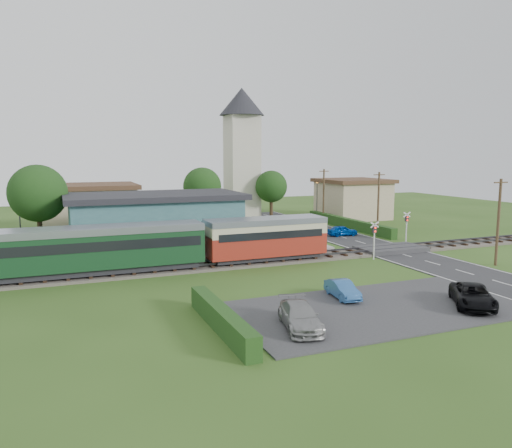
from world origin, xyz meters
name	(u,v)px	position (x,y,z in m)	size (l,w,h in m)	color
ground	(305,265)	(0.00, 0.00, 0.00)	(120.00, 120.00, 0.00)	#2D4C19
railway_track	(294,259)	(0.00, 2.00, 0.11)	(76.00, 3.20, 0.49)	#4C443D
road	(405,255)	(10.00, 0.00, 0.03)	(6.00, 70.00, 0.05)	#28282B
car_park	(377,308)	(-1.50, -12.00, 0.04)	(17.00, 9.00, 0.08)	#333335
crossing_deck	(391,249)	(10.00, 2.00, 0.23)	(6.20, 3.40, 0.45)	#333335
platform	(169,259)	(-10.00, 5.20, 0.23)	(30.00, 3.00, 0.45)	gray
equipment_hut	(66,248)	(-18.00, 5.20, 1.75)	(2.30, 2.30, 2.55)	beige
station_building	(155,221)	(-10.00, 10.99, 2.69)	(16.00, 9.00, 5.30)	#37676E
train	(45,251)	(-19.39, 2.00, 2.18)	(43.20, 2.90, 3.40)	#232328
church_tower	(242,144)	(5.00, 28.00, 10.23)	(6.00, 6.00, 17.60)	beige
house_west	(89,208)	(-15.00, 25.00, 2.79)	(10.80, 8.80, 5.50)	tan
house_east	(353,198)	(20.00, 24.00, 2.80)	(8.80, 8.80, 5.50)	tan
hedge_carpark	(222,319)	(-11.00, -12.00, 0.60)	(0.80, 9.00, 1.20)	#193814
hedge_roadside	(348,223)	(14.20, 16.00, 0.60)	(0.80, 18.00, 1.20)	#193814
hedge_station	(147,236)	(-10.00, 15.50, 0.65)	(22.00, 0.80, 1.30)	#193814
tree_a	(38,193)	(-20.00, 14.00, 5.38)	(5.20, 5.20, 8.00)	#332316
tree_b	(202,187)	(-2.00, 23.00, 5.02)	(4.60, 4.60, 7.34)	#332316
tree_c	(271,187)	(8.00, 25.00, 4.65)	(4.20, 4.20, 6.78)	#332316
utility_pole_b	(498,221)	(14.20, -6.00, 3.63)	(1.40, 0.22, 7.00)	#473321
utility_pole_c	(378,203)	(14.20, 10.00, 3.63)	(1.40, 0.22, 7.00)	#473321
utility_pole_d	(324,195)	(14.20, 22.00, 3.63)	(1.40, 0.22, 7.00)	#473321
crossing_signal_near	(374,235)	(6.40, -0.41, 2.14)	(0.84, 0.28, 3.28)	silver
crossing_signal_far	(407,223)	(13.60, 4.39, 2.14)	(0.84, 0.28, 3.28)	silver
streetlamp_west	(19,213)	(-22.00, 20.00, 3.04)	(0.30, 0.30, 5.15)	#3F3F47
streetlamp_east	(317,196)	(16.00, 27.00, 3.04)	(0.30, 0.30, 5.15)	#3F3F47
car_on_road	(342,231)	(10.41, 11.12, 0.62)	(1.35, 3.35, 1.14)	#023EA8
car_park_blue	(342,289)	(-2.32, -9.50, 0.62)	(1.15, 3.29, 1.08)	#2D5E9D
car_park_silver	(300,316)	(-7.24, -13.38, 0.71)	(1.76, 4.33, 1.26)	gray
car_park_dark	(473,296)	(3.84, -13.84, 0.71)	(2.10, 4.54, 1.26)	black
pedestrian_near	(240,241)	(-3.81, 4.90, 1.43)	(0.71, 0.47, 1.96)	gray
pedestrian_far	(98,254)	(-15.67, 4.44, 1.23)	(0.75, 0.59, 1.55)	gray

